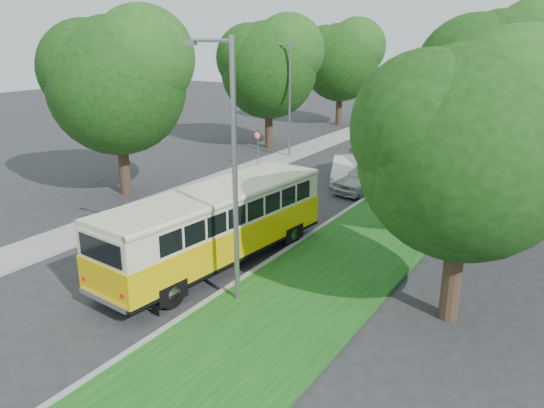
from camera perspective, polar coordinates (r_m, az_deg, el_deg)
The scene contains 13 objects.
ground at distance 21.18m, azimuth -9.28°, elevation -4.66°, with size 120.00×120.00×0.00m, color #28282B.
curb at distance 23.17m, azimuth 5.69°, elevation -2.30°, with size 0.20×70.00×0.15m, color gray.
grass_verge at distance 22.31m, azimuth 11.11°, elevation -3.40°, with size 4.50×70.00×0.13m, color #144913.
sidewalk at distance 27.70m, azimuth -10.04°, elevation 0.87°, with size 2.20×70.00×0.12m, color gray.
treeline at distance 34.11m, azimuth 15.38°, elevation 13.73°, with size 24.27×41.91×9.46m.
lamppost_near at distance 15.44m, azimuth -4.32°, elevation 4.09°, with size 1.71×0.16×8.00m.
lamppost_far at distance 35.59m, azimuth 1.78°, elevation 11.55°, with size 1.71×0.16×7.50m.
warning_sign at distance 32.47m, azimuth -1.57°, elevation 6.65°, with size 0.56×0.10×2.50m.
vintage_bus at distance 18.98m, azimuth -6.03°, elevation -2.56°, with size 2.49×9.69×2.88m, color yellow, non-canonical shape.
car_silver at distance 28.59m, azimuth 10.19°, elevation 2.83°, with size 1.76×4.38×1.49m, color #A8A8AC.
car_white at distance 30.38m, azimuth 8.05°, elevation 3.75°, with size 1.50×4.30×1.42m, color white.
car_blue at distance 35.37m, azimuth 14.70°, elevation 5.24°, with size 1.81×4.45×1.29m, color navy.
car_grey at distance 45.73m, azimuth 18.24°, elevation 7.81°, with size 2.44×5.29×1.47m, color #4F5056.
Camera 1 is at (13.11, -14.57, 8.03)m, focal length 35.00 mm.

